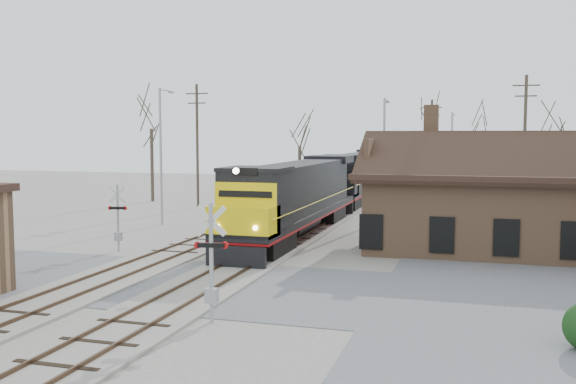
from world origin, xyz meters
name	(u,v)px	position (x,y,z in m)	size (l,w,h in m)	color
ground	(208,285)	(0.00, 0.00, 0.00)	(140.00, 140.00, 0.00)	#A5A095
road	(208,285)	(0.00, 0.00, 0.01)	(60.00, 9.00, 0.03)	#59595E
track_main	(303,231)	(0.00, 15.00, 0.07)	(3.40, 90.00, 0.24)	#A5A095
track_siding	(237,229)	(-4.50, 15.00, 0.07)	(3.40, 90.00, 0.24)	#A5A095
depot	(504,206)	(11.99, 12.00, 2.41)	(15.20, 9.31, 7.90)	#986E4E
locomotive_lead	(294,197)	(0.00, 13.03, 2.45)	(3.13, 20.98, 4.66)	black
locomotive_trailing	(357,176)	(0.00, 34.29, 2.45)	(3.13, 20.98, 4.41)	black
crossbuck_near	(211,267)	(2.25, -4.82, 1.88)	(1.12, 0.38, 3.99)	#A5A8AD
crossbuck_far	(118,220)	(-7.68, 5.77, 1.72)	(1.02, 0.31, 3.59)	#A5A8AD
streetlight_a	(162,149)	(-10.27, 15.79, 5.24)	(0.25, 2.04, 9.39)	#A5A8AD
streetlight_b	(384,152)	(4.10, 22.36, 4.95)	(0.25, 2.04, 8.82)	#A5A8AD
streetlight_c	(452,152)	(8.34, 35.18, 4.64)	(0.25, 2.04, 8.23)	#A5A8AD
utility_pole_a	(197,143)	(-12.38, 26.29, 5.48)	(2.00, 0.24, 10.49)	#382D23
utility_pole_b	(431,145)	(5.97, 43.60, 5.13)	(2.00, 0.24, 9.81)	#382D23
utility_pole_c	(524,143)	(14.01, 28.22, 5.61)	(2.00, 0.24, 10.75)	#382D23
tree_a	(151,117)	(-18.60, 29.75, 7.89)	(4.52, 4.52, 11.08)	#382D23
tree_b	(300,138)	(-6.03, 36.11, 5.94)	(3.41, 3.41, 8.36)	#382D23
tree_c	(431,120)	(5.74, 46.30, 7.75)	(4.44, 4.44, 10.89)	#382D23
tree_d	(477,126)	(10.49, 44.23, 7.07)	(4.06, 4.06, 9.94)	#382D23
tree_e	(554,131)	(17.19, 38.58, 6.52)	(3.74, 3.74, 9.17)	#382D23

